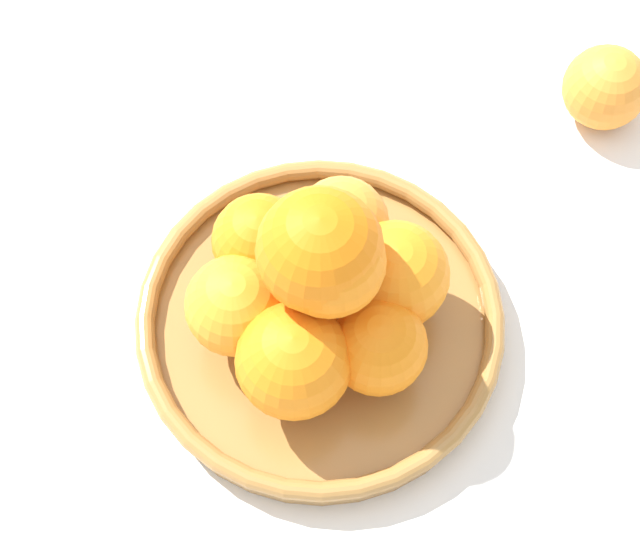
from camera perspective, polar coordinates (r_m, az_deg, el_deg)
ground_plane at (r=0.76m, az=0.00°, el=-3.27°), size 4.00×4.00×0.00m
fruit_bowl at (r=0.75m, az=0.00°, el=-2.81°), size 0.26×0.26×0.03m
orange_pile at (r=0.69m, az=-0.07°, el=-0.67°), size 0.17×0.18×0.14m
stray_orange at (r=0.86m, az=14.97°, el=9.44°), size 0.07×0.07×0.07m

